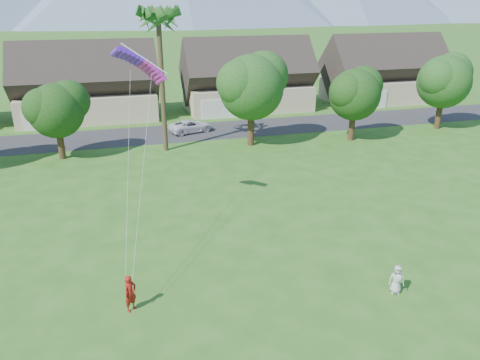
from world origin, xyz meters
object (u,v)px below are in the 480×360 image
object	(u,v)px
parked_car	(191,126)
parafoil_kite	(141,62)
watcher	(397,280)
kite_flyer	(130,293)

from	to	relation	value
parked_car	parafoil_kite	distance (m)	22.73
watcher	parked_car	xyz separation A→B (m)	(-4.54, 30.80, -0.09)
kite_flyer	parafoil_kite	distance (m)	12.67
parked_car	parafoil_kite	bearing A→B (deg)	146.44
kite_flyer	parked_car	size ratio (longest dim) A/B	0.38
kite_flyer	parked_car	bearing A→B (deg)	35.41
kite_flyer	watcher	bearing A→B (deg)	-48.94
kite_flyer	watcher	world-z (taller)	kite_flyer
watcher	parked_car	distance (m)	31.13
parked_car	kite_flyer	bearing A→B (deg)	147.96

